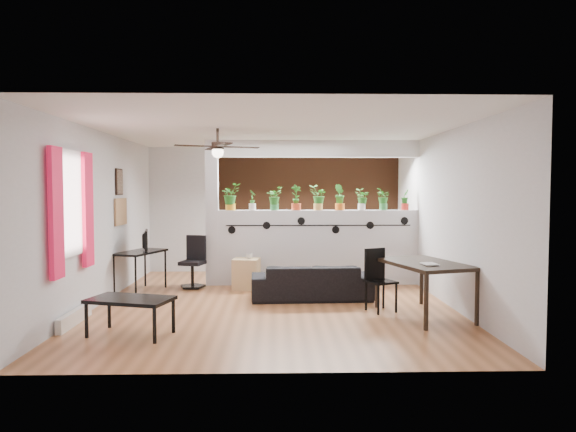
{
  "coord_description": "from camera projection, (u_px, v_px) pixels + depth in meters",
  "views": [
    {
      "loc": [
        0.03,
        -7.73,
        1.73
      ],
      "look_at": [
        0.23,
        0.6,
        1.29
      ],
      "focal_mm": 32.0,
      "sensor_mm": 36.0,
      "label": 1
    }
  ],
  "objects": [
    {
      "name": "potted_plant_8",
      "position": [
        405.0,
        199.0,
        9.28
      ],
      "size": [
        0.24,
        0.24,
        0.39
      ],
      "color": "red",
      "rests_on": "partition_wall"
    },
    {
      "name": "partition_wall",
      "position": [
        318.0,
        247.0,
        9.29
      ],
      "size": [
        3.6,
        0.18,
        1.35
      ],
      "primitive_type": "cube",
      "color": "#BCBCC1",
      "rests_on": "ground"
    },
    {
      "name": "cup",
      "position": [
        249.0,
        256.0,
        8.83
      ],
      "size": [
        0.14,
        0.14,
        0.09
      ],
      "primitive_type": "imported",
      "rotation": [
        0.0,
        0.0,
        0.21
      ],
      "color": "gray",
      "rests_on": "cube_shelf"
    },
    {
      "name": "dining_table",
      "position": [
        424.0,
        268.0,
        6.96
      ],
      "size": [
        1.17,
        1.53,
        0.74
      ],
      "color": "black",
      "rests_on": "ground"
    },
    {
      "name": "ceiling_header",
      "position": [
        318.0,
        149.0,
        9.2
      ],
      "size": [
        3.6,
        0.18,
        0.3
      ],
      "primitive_type": "cube",
      "color": "silver",
      "rests_on": "room_shell"
    },
    {
      "name": "room_shell",
      "position": [
        273.0,
        217.0,
        7.74
      ],
      "size": [
        6.3,
        7.1,
        2.9
      ],
      "color": "brown",
      "rests_on": "ground"
    },
    {
      "name": "monitor",
      "position": [
        143.0,
        245.0,
        8.78
      ],
      "size": [
        0.34,
        0.13,
        0.19
      ],
      "primitive_type": "imported",
      "rotation": [
        0.0,
        0.0,
        1.79
      ],
      "color": "black",
      "rests_on": "computer_desk"
    },
    {
      "name": "cube_shelf",
      "position": [
        246.0,
        274.0,
        8.84
      ],
      "size": [
        0.49,
        0.45,
        0.53
      ],
      "primitive_type": "cube",
      "rotation": [
        0.0,
        0.0,
        -0.15
      ],
      "color": "tan",
      "rests_on": "ground"
    },
    {
      "name": "baseboard_heater",
      "position": [
        74.0,
        317.0,
        6.55
      ],
      "size": [
        0.08,
        1.0,
        0.18
      ],
      "primitive_type": "cube",
      "color": "silver",
      "rests_on": "ground"
    },
    {
      "name": "book",
      "position": [
        423.0,
        264.0,
        6.66
      ],
      "size": [
        0.21,
        0.26,
        0.02
      ],
      "primitive_type": "imported",
      "rotation": [
        0.0,
        0.0,
        0.13
      ],
      "color": "gray",
      "rests_on": "dining_table"
    },
    {
      "name": "computer_desk",
      "position": [
        140.0,
        255.0,
        8.64
      ],
      "size": [
        0.79,
        1.06,
        0.68
      ],
      "color": "black",
      "rests_on": "ground"
    },
    {
      "name": "potted_plant_5",
      "position": [
        340.0,
        196.0,
        9.25
      ],
      "size": [
        0.23,
        0.27,
        0.47
      ],
      "color": "orange",
      "rests_on": "partition_wall"
    },
    {
      "name": "folding_chair",
      "position": [
        378.0,
        274.0,
        7.3
      ],
      "size": [
        0.47,
        0.47,
        0.88
      ],
      "color": "black",
      "rests_on": "ground"
    },
    {
      "name": "framed_art",
      "position": [
        119.0,
        182.0,
        8.55
      ],
      "size": [
        0.03,
        0.34,
        0.44
      ],
      "color": "#8C7259",
      "rests_on": "room_shell"
    },
    {
      "name": "potted_plant_4",
      "position": [
        318.0,
        197.0,
        9.24
      ],
      "size": [
        0.28,
        0.25,
        0.45
      ],
      "color": "gold",
      "rests_on": "partition_wall"
    },
    {
      "name": "potted_plant_1",
      "position": [
        252.0,
        199.0,
        9.22
      ],
      "size": [
        0.19,
        0.22,
        0.37
      ],
      "color": "white",
      "rests_on": "partition_wall"
    },
    {
      "name": "potted_plant_3",
      "position": [
        296.0,
        197.0,
        9.23
      ],
      "size": [
        0.3,
        0.28,
        0.46
      ],
      "color": "#D14621",
      "rests_on": "partition_wall"
    },
    {
      "name": "potted_plant_0",
      "position": [
        230.0,
        196.0,
        9.21
      ],
      "size": [
        0.33,
        0.32,
        0.48
      ],
      "color": "orange",
      "rests_on": "partition_wall"
    },
    {
      "name": "corkboard",
      "position": [
        121.0,
        212.0,
        8.63
      ],
      "size": [
        0.03,
        0.6,
        0.45
      ],
      "primitive_type": "cube",
      "color": "#9D734B",
      "rests_on": "room_shell"
    },
    {
      "name": "potted_plant_2",
      "position": [
        274.0,
        198.0,
        9.23
      ],
      "size": [
        0.27,
        0.28,
        0.42
      ],
      "color": "#318844",
      "rests_on": "partition_wall"
    },
    {
      "name": "potted_plant_6",
      "position": [
        362.0,
        199.0,
        9.26
      ],
      "size": [
        0.22,
        0.19,
        0.39
      ],
      "color": "white",
      "rests_on": "partition_wall"
    },
    {
      "name": "sofa",
      "position": [
        311.0,
        282.0,
        8.07
      ],
      "size": [
        1.81,
        0.77,
        0.52
      ],
      "primitive_type": "imported",
      "rotation": [
        0.0,
        0.0,
        3.18
      ],
      "color": "black",
      "rests_on": "ground"
    },
    {
      "name": "vine_decal",
      "position": [
        318.0,
        225.0,
        9.17
      ],
      "size": [
        3.31,
        0.01,
        0.3
      ],
      "color": "black",
      "rests_on": "partition_wall"
    },
    {
      "name": "office_chair",
      "position": [
        194.0,
        265.0,
        8.97
      ],
      "size": [
        0.47,
        0.47,
        0.9
      ],
      "color": "black",
      "rests_on": "ground"
    },
    {
      "name": "potted_plant_7",
      "position": [
        383.0,
        198.0,
        9.27
      ],
      "size": [
        0.18,
        0.22,
        0.4
      ],
      "color": "#2F823D",
      "rests_on": "partition_wall"
    },
    {
      "name": "pier_column",
      "position": [
        212.0,
        213.0,
        9.21
      ],
      "size": [
        0.22,
        0.2,
        2.6
      ],
      "primitive_type": "cube",
      "color": "#BCBCC1",
      "rests_on": "ground"
    },
    {
      "name": "brick_panel",
      "position": [
        312.0,
        210.0,
        10.73
      ],
      "size": [
        3.9,
        0.05,
        2.6
      ],
      "primitive_type": "cube",
      "color": "#A1552E",
      "rests_on": "ground"
    },
    {
      "name": "ceiling_fan",
      "position": [
        218.0,
        148.0,
        7.37
      ],
      "size": [
        1.19,
        1.19,
        0.43
      ],
      "color": "black",
      "rests_on": "room_shell"
    },
    {
      "name": "window_assembly",
      "position": [
        71.0,
        206.0,
        6.47
      ],
      "size": [
        0.09,
        1.3,
        1.55
      ],
      "color": "white",
      "rests_on": "room_shell"
    },
    {
      "name": "coffee_table",
      "position": [
        130.0,
        302.0,
        6.05
      ],
      "size": [
        1.07,
        0.77,
        0.45
      ],
      "color": "black",
      "rests_on": "ground"
    }
  ]
}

